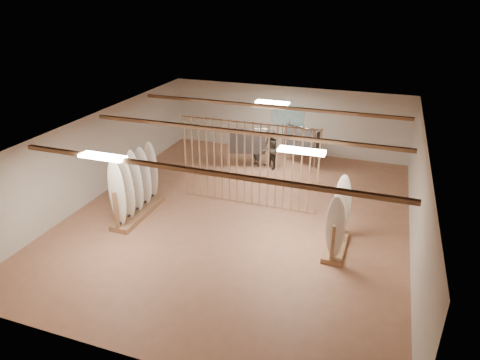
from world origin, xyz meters
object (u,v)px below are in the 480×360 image
(rack_right, at_px, (337,228))
(shopper_a, at_px, (257,145))
(clothing_rack_a, at_px, (247,141))
(rack_left, at_px, (136,194))
(shopper_b, at_px, (271,147))
(clothing_rack_b, at_px, (302,140))

(rack_right, xyz_separation_m, shopper_a, (-3.79, 5.00, 0.20))
(rack_right, bearing_deg, clothing_rack_a, 131.85)
(shopper_a, bearing_deg, rack_left, 107.76)
(shopper_a, distance_m, shopper_b, 0.61)
(rack_right, bearing_deg, rack_left, -177.74)
(clothing_rack_b, relative_size, shopper_b, 0.92)
(clothing_rack_a, xyz_separation_m, shopper_b, (0.92, 0.08, -0.16))
(clothing_rack_b, height_order, shopper_b, shopper_b)
(rack_left, height_order, rack_right, rack_left)
(rack_left, xyz_separation_m, shopper_b, (2.86, 4.97, 0.14))
(clothing_rack_b, relative_size, shopper_a, 0.96)
(clothing_rack_a, distance_m, clothing_rack_b, 2.12)
(shopper_a, height_order, shopper_b, shopper_b)
(rack_right, relative_size, shopper_a, 1.12)
(clothing_rack_a, height_order, shopper_a, shopper_a)
(rack_left, bearing_deg, clothing_rack_a, 67.48)
(clothing_rack_a, xyz_separation_m, clothing_rack_b, (1.96, 0.81, 0.02))
(clothing_rack_a, bearing_deg, rack_right, -64.58)
(rack_right, height_order, shopper_a, rack_right)
(clothing_rack_a, relative_size, shopper_a, 0.95)
(rack_left, relative_size, clothing_rack_a, 1.43)
(rack_left, distance_m, clothing_rack_b, 6.92)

